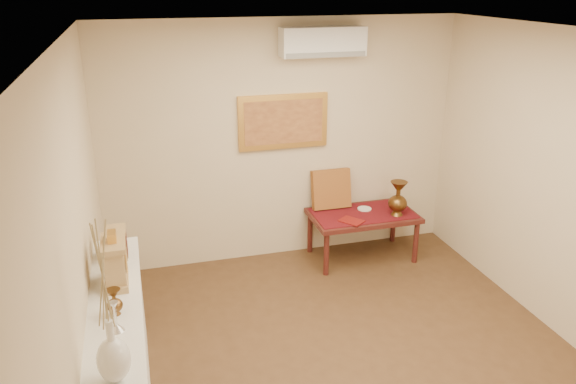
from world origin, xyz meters
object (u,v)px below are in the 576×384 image
object	(u,v)px
brass_urn_tall	(398,195)
wooden_chest	(117,243)
low_table	(363,219)
display_ledge	(122,358)
white_vase	(106,304)
mantel_clock	(115,261)

from	to	relation	value
brass_urn_tall	wooden_chest	world-z (taller)	wooden_chest
wooden_chest	low_table	bearing A→B (deg)	24.61
brass_urn_tall	wooden_chest	xyz separation A→B (m)	(-3.00, -1.06, 0.30)
brass_urn_tall	low_table	xyz separation A→B (m)	(-0.35, 0.15, -0.31)
display_ledge	low_table	size ratio (longest dim) A/B	1.68
white_vase	low_table	size ratio (longest dim) A/B	0.81
white_vase	display_ledge	distance (m)	1.30
display_ledge	low_table	world-z (taller)	display_ledge
brass_urn_tall	low_table	distance (m)	0.49
wooden_chest	low_table	distance (m)	2.98
brass_urn_tall	wooden_chest	size ratio (longest dim) A/B	1.98
white_vase	low_table	distance (m)	3.94
brass_urn_tall	low_table	world-z (taller)	brass_urn_tall
white_vase	wooden_chest	bearing A→B (deg)	89.68
mantel_clock	low_table	size ratio (longest dim) A/B	0.34
mantel_clock	low_table	distance (m)	3.19
white_vase	low_table	world-z (taller)	white_vase
display_ledge	wooden_chest	xyz separation A→B (m)	(0.03, 0.67, 0.61)
brass_urn_tall	display_ledge	world-z (taller)	brass_urn_tall
mantel_clock	wooden_chest	distance (m)	0.43
brass_urn_tall	display_ledge	bearing A→B (deg)	-150.20
white_vase	display_ledge	world-z (taller)	white_vase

